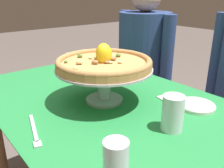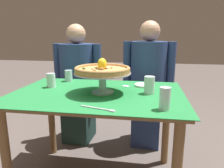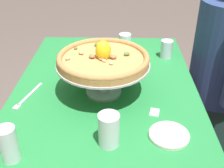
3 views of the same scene
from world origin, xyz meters
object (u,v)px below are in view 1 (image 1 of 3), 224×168
(water_glass_side_right, at_px, (173,115))
(dinner_fork, at_px, (35,131))
(side_plate, at_px, (197,105))
(sugar_packet, at_px, (163,98))
(diner_left, at_px, (143,74))
(water_glass_side_left, at_px, (72,64))
(pizza, at_px, (104,62))
(pizza_stand, at_px, (104,77))
(water_glass_back_left, at_px, (109,61))

(water_glass_side_right, relative_size, dinner_fork, 0.58)
(side_plate, bearing_deg, sugar_packet, -164.97)
(sugar_packet, height_order, diner_left, diner_left)
(water_glass_side_left, relative_size, diner_left, 0.09)
(side_plate, distance_m, sugar_packet, 0.15)
(pizza, bearing_deg, side_plate, 41.35)
(side_plate, bearing_deg, pizza_stand, -138.64)
(pizza_stand, relative_size, dinner_fork, 1.87)
(diner_left, bearing_deg, dinner_fork, -65.46)
(water_glass_side_right, xyz_separation_m, side_plate, (-0.04, 0.21, -0.04))
(pizza_stand, xyz_separation_m, water_glass_side_right, (0.33, 0.04, -0.06))
(sugar_packet, bearing_deg, water_glass_back_left, 167.61)
(sugar_packet, bearing_deg, pizza_stand, -124.13)
(water_glass_back_left, distance_m, diner_left, 0.37)
(water_glass_side_right, bearing_deg, water_glass_back_left, 157.41)
(water_glass_back_left, relative_size, diner_left, 0.08)
(diner_left, bearing_deg, side_plate, -30.84)
(pizza_stand, relative_size, side_plate, 2.70)
(pizza, relative_size, sugar_packet, 7.74)
(side_plate, height_order, diner_left, diner_left)
(side_plate, bearing_deg, water_glass_back_left, 173.42)
(diner_left, bearing_deg, sugar_packet, -39.30)
(water_glass_back_left, bearing_deg, water_glass_side_left, -104.47)
(sugar_packet, distance_m, diner_left, 0.72)
(pizza, relative_size, water_glass_side_right, 3.15)
(pizza_stand, distance_m, water_glass_side_left, 0.45)
(pizza, distance_m, side_plate, 0.41)
(side_plate, distance_m, dinner_fork, 0.63)
(water_glass_back_left, bearing_deg, dinner_fork, -57.30)
(water_glass_side_left, bearing_deg, side_plate, 11.99)
(pizza, relative_size, water_glass_back_left, 3.93)
(pizza_stand, relative_size, water_glass_back_left, 4.02)
(water_glass_side_right, relative_size, diner_left, 0.10)
(water_glass_side_right, height_order, water_glass_back_left, water_glass_side_right)
(pizza_stand, relative_size, sugar_packet, 7.92)
(sugar_packet, bearing_deg, diner_left, 140.70)
(water_glass_side_right, xyz_separation_m, sugar_packet, (-0.18, 0.18, -0.05))
(water_glass_side_right, height_order, sugar_packet, water_glass_side_right)
(pizza, relative_size, diner_left, 0.31)
(water_glass_side_left, bearing_deg, water_glass_back_left, 75.53)
(water_glass_side_left, bearing_deg, pizza_stand, -12.86)
(diner_left, bearing_deg, pizza, -58.64)
(dinner_fork, relative_size, sugar_packet, 4.23)
(pizza, relative_size, water_glass_side_left, 3.50)
(pizza_stand, relative_size, diner_left, 0.32)
(pizza, distance_m, dinner_fork, 0.37)
(water_glass_side_left, relative_size, water_glass_back_left, 1.12)
(water_glass_side_right, xyz_separation_m, diner_left, (-0.73, 0.62, -0.18))
(water_glass_back_left, bearing_deg, side_plate, -6.58)
(pizza, height_order, sugar_packet, pizza)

